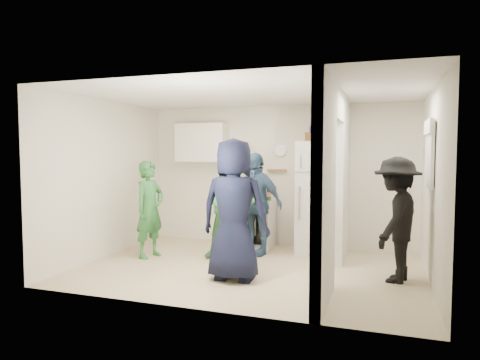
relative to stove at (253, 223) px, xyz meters
name	(u,v)px	position (x,y,z in m)	size (l,w,h in m)	color
floor	(249,269)	(0.35, -1.37, -0.42)	(4.80, 4.80, 0.00)	#C4B68A
wall_back	(277,176)	(0.35, 0.33, 0.83)	(4.80, 4.80, 0.00)	silver
wall_front	(201,193)	(0.35, -3.07, 0.83)	(4.80, 4.80, 0.00)	silver
wall_left	(106,179)	(-2.05, -1.37, 0.83)	(3.40, 3.40, 0.00)	silver
wall_right	(433,187)	(2.75, -1.37, 0.83)	(3.40, 3.40, 0.00)	silver
ceiling	(249,93)	(0.35, -1.37, 2.08)	(4.80, 4.80, 0.00)	white
partition_pier_back	(343,179)	(1.55, -0.27, 0.83)	(0.12, 1.20, 2.50)	silver
partition_pier_front	(324,192)	(1.55, -2.47, 0.83)	(0.12, 1.20, 2.50)	silver
partition_header	(336,105)	(1.55, -1.37, 1.88)	(0.12, 1.00, 0.40)	silver
stove	(253,223)	(0.00, 0.00, 0.00)	(0.71, 0.59, 0.85)	white
upper_cabinet	(202,143)	(-1.05, 0.15, 1.43)	(0.95, 0.34, 0.70)	silver
fridge	(322,197)	(1.19, -0.03, 0.50)	(0.76, 0.74, 1.85)	white
wicker_basket	(317,137)	(1.09, 0.02, 1.50)	(0.35, 0.25, 0.15)	brown
blue_bowl	(317,129)	(1.09, 0.02, 1.63)	(0.24, 0.24, 0.11)	#14168E
yellow_cup_stack_top	(335,133)	(1.41, -0.13, 1.55)	(0.09, 0.09, 0.25)	yellow
wall_clock	(280,151)	(0.40, 0.31, 1.28)	(0.22, 0.22, 0.03)	white
spice_shelf	(277,170)	(0.35, 0.28, 0.93)	(0.35, 0.08, 0.03)	olive
nook_window	(431,154)	(2.73, -1.17, 1.23)	(0.03, 0.70, 0.80)	black
nook_window_frame	(430,154)	(2.71, -1.17, 1.23)	(0.04, 0.76, 0.86)	white
nook_valance	(428,127)	(2.69, -1.17, 1.58)	(0.04, 0.82, 0.18)	white
yellow_cup_stack_stove	(243,193)	(-0.12, -0.22, 0.55)	(0.09, 0.09, 0.25)	yellow
red_cup	(263,197)	(0.22, -0.20, 0.48)	(0.09, 0.09, 0.12)	red
person_green_left	(150,209)	(-1.36, -1.22, 0.34)	(0.56, 0.37, 1.53)	#30702D
person_green_center	(231,204)	(-0.11, -0.89, 0.43)	(0.83, 0.65, 1.71)	#367C43
person_denim	(255,204)	(0.17, -0.49, 0.41)	(0.98, 0.41, 1.67)	#3D5E86
person_navy	(234,210)	(0.32, -1.95, 0.50)	(0.91, 0.59, 1.86)	black
person_nook	(396,219)	(2.33, -1.32, 0.39)	(1.05, 0.60, 1.62)	black
bottle_a	(240,191)	(-0.29, 0.11, 0.56)	(0.06, 0.06, 0.26)	brown
bottle_b	(242,190)	(-0.19, -0.08, 0.59)	(0.07, 0.07, 0.32)	#24511B
bottle_c	(251,191)	(-0.10, 0.17, 0.55)	(0.07, 0.07, 0.25)	silver
bottle_d	(255,191)	(0.04, -0.05, 0.58)	(0.08, 0.08, 0.31)	#622B11
bottle_e	(263,190)	(0.12, 0.17, 0.57)	(0.07, 0.07, 0.30)	#ACB8BE
bottle_f	(264,192)	(0.19, 0.04, 0.55)	(0.06, 0.06, 0.25)	#14391B
bottle_g	(269,191)	(0.25, 0.13, 0.57)	(0.06, 0.06, 0.28)	#905C2F
bottle_h	(236,192)	(-0.29, -0.11, 0.55)	(0.08, 0.08, 0.25)	#979BA2
bottle_i	(258,190)	(0.05, 0.11, 0.58)	(0.06, 0.06, 0.31)	#4E2B0D
bottle_j	(269,193)	(0.30, -0.10, 0.55)	(0.08, 0.08, 0.26)	#266221
bottle_k	(243,191)	(-0.21, 0.05, 0.55)	(0.07, 0.07, 0.25)	brown
bottle_l	(259,191)	(0.13, -0.13, 0.58)	(0.06, 0.06, 0.30)	#9AA3A9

